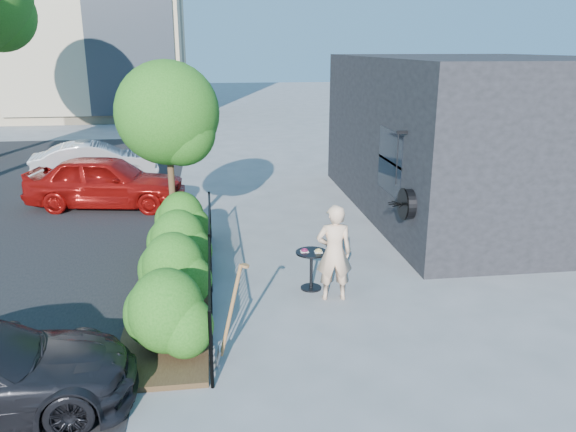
{
  "coord_description": "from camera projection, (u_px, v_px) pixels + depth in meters",
  "views": [
    {
      "loc": [
        -1.38,
        -9.4,
        4.25
      ],
      "look_at": [
        -0.03,
        0.56,
        1.2
      ],
      "focal_mm": 35.0,
      "sensor_mm": 36.0,
      "label": 1
    }
  ],
  "objects": [
    {
      "name": "planting_bed",
      "position": [
        172.0,
        292.0,
        10.03
      ],
      "size": [
        1.3,
        6.0,
        0.08
      ],
      "primitive_type": "cube",
      "color": "#382616",
      "rests_on": "ground"
    },
    {
      "name": "ground",
      "position": [
        294.0,
        287.0,
        10.33
      ],
      "size": [
        120.0,
        120.0,
        0.0
      ],
      "primitive_type": "plane",
      "color": "gray",
      "rests_on": "ground"
    },
    {
      "name": "cafe_table",
      "position": [
        311.0,
        263.0,
        10.12
      ],
      "size": [
        0.57,
        0.57,
        0.77
      ],
      "rotation": [
        0.0,
        0.0,
        -0.04
      ],
      "color": "black",
      "rests_on": "ground"
    },
    {
      "name": "shop_building",
      "position": [
        476.0,
        135.0,
        14.72
      ],
      "size": [
        6.22,
        9.0,
        4.0
      ],
      "color": "black",
      "rests_on": "ground"
    },
    {
      "name": "car_silver",
      "position": [
        95.0,
        162.0,
        18.15
      ],
      "size": [
        4.08,
        1.96,
        1.29
      ],
      "primitive_type": "imported",
      "rotation": [
        0.0,
        0.0,
        1.73
      ],
      "color": "#A9AAAE",
      "rests_on": "ground"
    },
    {
      "name": "car_red",
      "position": [
        106.0,
        181.0,
        15.26
      ],
      "size": [
        4.44,
        2.38,
        1.44
      ],
      "primitive_type": "imported",
      "rotation": [
        0.0,
        0.0,
        1.4
      ],
      "color": "maroon",
      "rests_on": "ground"
    },
    {
      "name": "shovel",
      "position": [
        228.0,
        321.0,
        7.64
      ],
      "size": [
        0.51,
        0.2,
        1.52
      ],
      "color": "brown",
      "rests_on": "ground"
    },
    {
      "name": "patio_tree",
      "position": [
        171.0,
        119.0,
        11.85
      ],
      "size": [
        2.2,
        2.2,
        3.94
      ],
      "color": "#3F2B19",
      "rests_on": "ground"
    },
    {
      "name": "shrubs",
      "position": [
        176.0,
        255.0,
        9.95
      ],
      "size": [
        1.1,
        5.6,
        1.24
      ],
      "color": "#1C5513",
      "rests_on": "ground"
    },
    {
      "name": "fence",
      "position": [
        210.0,
        263.0,
        9.97
      ],
      "size": [
        0.05,
        6.05,
        1.1
      ],
      "color": "black",
      "rests_on": "ground"
    },
    {
      "name": "woman",
      "position": [
        334.0,
        253.0,
        9.62
      ],
      "size": [
        0.65,
        0.45,
        1.71
      ],
      "primitive_type": "imported",
      "rotation": [
        0.0,
        0.0,
        3.08
      ],
      "color": "#D3AA88",
      "rests_on": "ground"
    }
  ]
}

